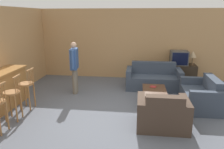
% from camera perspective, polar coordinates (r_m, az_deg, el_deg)
% --- Properties ---
extents(ground_plane, '(24.00, 24.00, 0.00)m').
position_cam_1_polar(ground_plane, '(5.26, 0.27, -11.33)').
color(ground_plane, '#565B66').
extents(wall_back, '(9.40, 0.08, 2.60)m').
position_cam_1_polar(wall_back, '(8.33, 3.27, 7.92)').
color(wall_back, tan).
rests_on(wall_back, ground_plane).
extents(wall_left, '(0.08, 8.57, 2.60)m').
position_cam_1_polar(wall_left, '(7.14, -24.99, 5.31)').
color(wall_left, tan).
rests_on(wall_left, ground_plane).
extents(bar_chair_mid, '(0.40, 0.40, 1.06)m').
position_cam_1_polar(bar_chair_mid, '(5.47, -24.54, -5.18)').
color(bar_chair_mid, '#996638').
rests_on(bar_chair_mid, ground_plane).
extents(bar_chair_far, '(0.39, 0.39, 1.06)m').
position_cam_1_polar(bar_chair_far, '(5.99, -21.37, -3.12)').
color(bar_chair_far, '#996638').
rests_on(bar_chair_far, ground_plane).
extents(couch_far, '(1.78, 0.88, 0.84)m').
position_cam_1_polar(couch_far, '(7.37, 10.77, -1.21)').
color(couch_far, '#384251').
rests_on(couch_far, ground_plane).
extents(armchair_near, '(1.08, 0.84, 0.82)m').
position_cam_1_polar(armchair_near, '(4.86, 13.05, -10.11)').
color(armchair_near, '#423328').
rests_on(armchair_near, ground_plane).
extents(loveseat_right, '(0.81, 1.39, 0.81)m').
position_cam_1_polar(loveseat_right, '(6.22, 22.29, -5.22)').
color(loveseat_right, '#384251').
rests_on(loveseat_right, ground_plane).
extents(coffee_table, '(0.63, 1.06, 0.41)m').
position_cam_1_polar(coffee_table, '(6.03, 11.02, -4.47)').
color(coffee_table, '#472D1E').
rests_on(coffee_table, ground_plane).
extents(tv_unit, '(1.25, 0.56, 0.64)m').
position_cam_1_polar(tv_unit, '(8.27, 16.78, 0.33)').
color(tv_unit, '#2D2319').
rests_on(tv_unit, ground_plane).
extents(tv, '(0.60, 0.50, 0.50)m').
position_cam_1_polar(tv, '(8.15, 17.09, 4.21)').
color(tv, '#4C4C4C').
rests_on(tv, tv_unit).
extents(book_on_table, '(0.20, 0.20, 0.02)m').
position_cam_1_polar(book_on_table, '(6.24, 10.69, -3.13)').
color(book_on_table, maroon).
rests_on(book_on_table, coffee_table).
extents(table_lamp, '(0.28, 0.28, 0.51)m').
position_cam_1_polar(table_lamp, '(8.22, 20.35, 4.93)').
color(table_lamp, brown).
rests_on(table_lamp, tv_unit).
extents(person_by_window, '(0.24, 0.61, 1.59)m').
position_cam_1_polar(person_by_window, '(6.74, -9.78, 2.43)').
color(person_by_window, '#756B5B').
rests_on(person_by_window, ground_plane).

